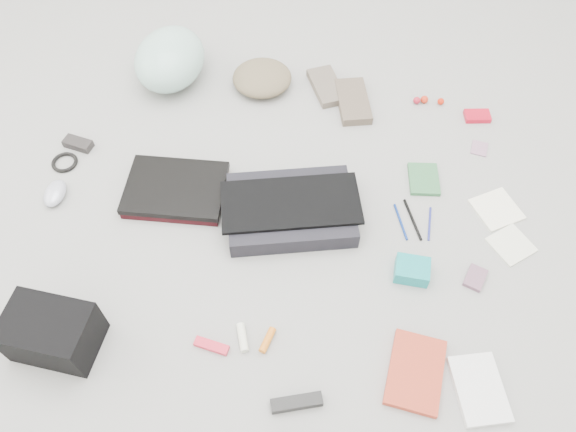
# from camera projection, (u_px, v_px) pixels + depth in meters

# --- Properties ---
(ground_plane) EXTENTS (4.00, 4.00, 0.00)m
(ground_plane) POSITION_uv_depth(u_px,v_px,m) (288.00, 225.00, 1.75)
(ground_plane) COLOR gray
(messenger_bag) EXTENTS (0.43, 0.35, 0.06)m
(messenger_bag) POSITION_uv_depth(u_px,v_px,m) (291.00, 210.00, 1.75)
(messenger_bag) COLOR black
(messenger_bag) RESTS_ON ground_plane
(bag_flap) EXTENTS (0.46, 0.27, 0.01)m
(bag_flap) POSITION_uv_depth(u_px,v_px,m) (291.00, 203.00, 1.72)
(bag_flap) COLOR black
(bag_flap) RESTS_ON messenger_bag
(laptop_sleeve) EXTENTS (0.31, 0.23, 0.02)m
(laptop_sleeve) POSITION_uv_depth(u_px,v_px,m) (176.00, 192.00, 1.81)
(laptop_sleeve) COLOR black
(laptop_sleeve) RESTS_ON ground_plane
(laptop) EXTENTS (0.32, 0.23, 0.02)m
(laptop) POSITION_uv_depth(u_px,v_px,m) (175.00, 188.00, 1.80)
(laptop) COLOR black
(laptop) RESTS_ON laptop_sleeve
(bike_helmet) EXTENTS (0.29, 0.34, 0.19)m
(bike_helmet) POSITION_uv_depth(u_px,v_px,m) (170.00, 59.00, 2.05)
(bike_helmet) COLOR #A7D8CC
(bike_helmet) RESTS_ON ground_plane
(beanie) EXTENTS (0.24, 0.24, 0.08)m
(beanie) POSITION_uv_depth(u_px,v_px,m) (262.00, 78.00, 2.07)
(beanie) COLOR brown
(beanie) RESTS_ON ground_plane
(mitten_left) EXTENTS (0.16, 0.21, 0.03)m
(mitten_left) POSITION_uv_depth(u_px,v_px,m) (327.00, 86.00, 2.08)
(mitten_left) COLOR #64594D
(mitten_left) RESTS_ON ground_plane
(mitten_right) EXTENTS (0.15, 0.23, 0.03)m
(mitten_right) POSITION_uv_depth(u_px,v_px,m) (353.00, 101.00, 2.04)
(mitten_right) COLOR brown
(mitten_right) RESTS_ON ground_plane
(power_brick) EXTENTS (0.11, 0.07, 0.03)m
(power_brick) POSITION_uv_depth(u_px,v_px,m) (78.00, 144.00, 1.93)
(power_brick) COLOR black
(power_brick) RESTS_ON ground_plane
(cable_coil) EXTENTS (0.11, 0.11, 0.01)m
(cable_coil) POSITION_uv_depth(u_px,v_px,m) (65.00, 162.00, 1.89)
(cable_coil) COLOR black
(cable_coil) RESTS_ON ground_plane
(mouse) EXTENTS (0.06, 0.11, 0.04)m
(mouse) POSITION_uv_depth(u_px,v_px,m) (55.00, 193.00, 1.80)
(mouse) COLOR #A8ABC0
(mouse) RESTS_ON ground_plane
(camera_bag) EXTENTS (0.24, 0.18, 0.14)m
(camera_bag) POSITION_uv_depth(u_px,v_px,m) (52.00, 332.00, 1.48)
(camera_bag) COLOR black
(camera_bag) RESTS_ON ground_plane
(multitool) EXTENTS (0.10, 0.05, 0.01)m
(multitool) POSITION_uv_depth(u_px,v_px,m) (212.00, 346.00, 1.52)
(multitool) COLOR red
(multitool) RESTS_ON ground_plane
(toiletry_tube_white) EXTENTS (0.05, 0.08, 0.02)m
(toiletry_tube_white) POSITION_uv_depth(u_px,v_px,m) (243.00, 338.00, 1.53)
(toiletry_tube_white) COLOR silver
(toiletry_tube_white) RESTS_ON ground_plane
(toiletry_tube_orange) EXTENTS (0.04, 0.08, 0.02)m
(toiletry_tube_orange) POSITION_uv_depth(u_px,v_px,m) (267.00, 340.00, 1.53)
(toiletry_tube_orange) COLOR orange
(toiletry_tube_orange) RESTS_ON ground_plane
(u_lock) EXTENTS (0.14, 0.07, 0.03)m
(u_lock) POSITION_uv_depth(u_px,v_px,m) (297.00, 403.00, 1.43)
(u_lock) COLOR black
(u_lock) RESTS_ON ground_plane
(book_red) EXTENTS (0.17, 0.23, 0.02)m
(book_red) POSITION_uv_depth(u_px,v_px,m) (416.00, 372.00, 1.48)
(book_red) COLOR #C33C25
(book_red) RESTS_ON ground_plane
(book_white) EXTENTS (0.16, 0.21, 0.02)m
(book_white) POSITION_uv_depth(u_px,v_px,m) (479.00, 389.00, 1.45)
(book_white) COLOR silver
(book_white) RESTS_ON ground_plane
(notepad) EXTENTS (0.10, 0.13, 0.01)m
(notepad) POSITION_uv_depth(u_px,v_px,m) (424.00, 179.00, 1.85)
(notepad) COLOR #2E633A
(notepad) RESTS_ON ground_plane
(pen_blue) EXTENTS (0.05, 0.13, 0.01)m
(pen_blue) POSITION_uv_depth(u_px,v_px,m) (401.00, 222.00, 1.76)
(pen_blue) COLOR navy
(pen_blue) RESTS_ON ground_plane
(pen_black) EXTENTS (0.06, 0.15, 0.01)m
(pen_black) POSITION_uv_depth(u_px,v_px,m) (413.00, 220.00, 1.76)
(pen_black) COLOR black
(pen_black) RESTS_ON ground_plane
(pen_navy) EXTENTS (0.02, 0.12, 0.01)m
(pen_navy) POSITION_uv_depth(u_px,v_px,m) (430.00, 224.00, 1.75)
(pen_navy) COLOR navy
(pen_navy) RESTS_ON ground_plane
(accordion_wallet) EXTENTS (0.10, 0.09, 0.05)m
(accordion_wallet) POSITION_uv_depth(u_px,v_px,m) (412.00, 270.00, 1.64)
(accordion_wallet) COLOR teal
(accordion_wallet) RESTS_ON ground_plane
(card_deck) EXTENTS (0.08, 0.09, 0.01)m
(card_deck) POSITION_uv_depth(u_px,v_px,m) (475.00, 278.00, 1.64)
(card_deck) COLOR #7B556A
(card_deck) RESTS_ON ground_plane
(napkin_top) EXTENTS (0.18, 0.18, 0.01)m
(napkin_top) POSITION_uv_depth(u_px,v_px,m) (497.00, 209.00, 1.78)
(napkin_top) COLOR white
(napkin_top) RESTS_ON ground_plane
(napkin_bottom) EXTENTS (0.16, 0.16, 0.01)m
(napkin_bottom) POSITION_uv_depth(u_px,v_px,m) (511.00, 245.00, 1.71)
(napkin_bottom) COLOR silver
(napkin_bottom) RESTS_ON ground_plane
(lollipop_a) EXTENTS (0.03, 0.03, 0.03)m
(lollipop_a) POSITION_uv_depth(u_px,v_px,m) (417.00, 100.00, 2.04)
(lollipop_a) COLOR #A6182A
(lollipop_a) RESTS_ON ground_plane
(lollipop_b) EXTENTS (0.03, 0.03, 0.03)m
(lollipop_b) POSITION_uv_depth(u_px,v_px,m) (424.00, 100.00, 2.05)
(lollipop_b) COLOR red
(lollipop_b) RESTS_ON ground_plane
(lollipop_c) EXTENTS (0.03, 0.03, 0.02)m
(lollipop_c) POSITION_uv_depth(u_px,v_px,m) (441.00, 101.00, 2.04)
(lollipop_c) COLOR red
(lollipop_c) RESTS_ON ground_plane
(altoids_tin) EXTENTS (0.10, 0.07, 0.02)m
(altoids_tin) POSITION_uv_depth(u_px,v_px,m) (477.00, 116.00, 2.01)
(altoids_tin) COLOR red
(altoids_tin) RESTS_ON ground_plane
(stamp_sheet) EXTENTS (0.07, 0.07, 0.00)m
(stamp_sheet) POSITION_uv_depth(u_px,v_px,m) (479.00, 148.00, 1.93)
(stamp_sheet) COLOR #A27492
(stamp_sheet) RESTS_ON ground_plane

